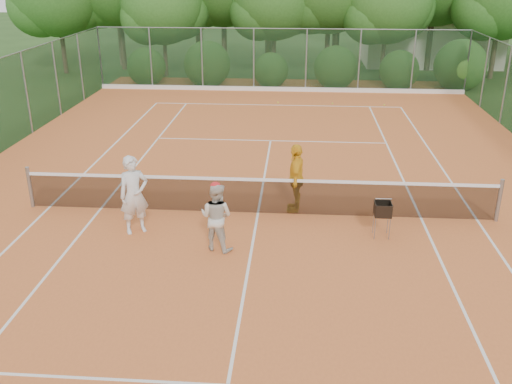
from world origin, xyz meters
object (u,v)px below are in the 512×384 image
Objects in this scene: player_yellow at (296,178)px; player_center_grp at (216,216)px; player_white at (134,195)px; ball_hopper at (383,210)px.

player_center_grp is at bearing -34.01° from player_yellow.
ball_hopper is (5.77, 0.18, -0.27)m from player_white.
player_center_grp reaches higher than ball_hopper.
player_center_grp is (2.03, -0.72, -0.15)m from player_white.
ball_hopper is at bearing 13.51° from player_center_grp.
player_white is 1.18× the size of player_center_grp.
player_white reaches higher than player_center_grp.
player_yellow is (1.73, 2.27, 0.10)m from player_center_grp.
player_white is 2.16m from player_center_grp.
player_center_grp is 3.85m from ball_hopper.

